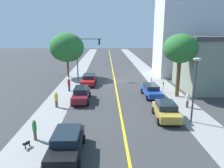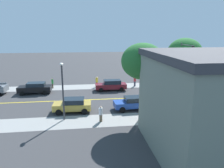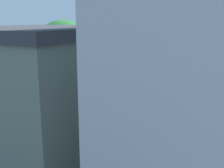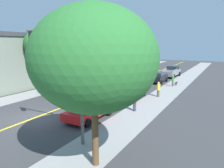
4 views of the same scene
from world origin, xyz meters
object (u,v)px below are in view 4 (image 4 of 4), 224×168
(maroon_sedan_right_curb, at_px, (131,91))
(pedestrian_yellow_shirt, at_px, (158,89))
(parking_meter, at_px, (39,87))
(traffic_light_mast, at_px, (65,65))
(black_sedan_right_curb, at_px, (158,77))
(grey_pickup_truck, at_px, (172,72))
(pedestrian_white_shirt, at_px, (65,79))
(gold_sedan_left_curb, at_px, (94,79))
(pedestrian_green_shirt, at_px, (173,80))
(street_tree_right_corner, at_px, (94,59))
(red_sedan_right_curb, at_px, (89,110))
(blue_sedan_left_curb, at_px, (62,87))
(small_dog, at_px, (176,83))
(street_tree_left_near, at_px, (40,44))
(pedestrian_red_shirt, at_px, (135,101))
(silver_sedan_left_curb, at_px, (130,69))
(street_lamp, at_px, (85,59))

(maroon_sedan_right_curb, height_order, pedestrian_yellow_shirt, pedestrian_yellow_shirt)
(parking_meter, distance_m, traffic_light_mast, 14.46)
(black_sedan_right_curb, bearing_deg, grey_pickup_truck, -3.34)
(grey_pickup_truck, distance_m, pedestrian_white_shirt, 19.40)
(gold_sedan_left_curb, distance_m, pedestrian_green_shirt, 11.43)
(black_sedan_right_curb, relative_size, pedestrian_green_shirt, 2.81)
(street_tree_right_corner, xyz_separation_m, pedestrian_yellow_shirt, (-1.37, 15.22, -4.32))
(gold_sedan_left_curb, distance_m, maroon_sedan_right_curb, 9.98)
(street_tree_right_corner, bearing_deg, pedestrian_green_shirt, 93.51)
(gold_sedan_left_curb, relative_size, maroon_sedan_right_curb, 0.90)
(black_sedan_right_curb, height_order, pedestrian_yellow_shirt, pedestrian_yellow_shirt)
(red_sedan_right_curb, height_order, blue_sedan_left_curb, red_sedan_right_curb)
(small_dog, bearing_deg, red_sedan_right_curb, -166.35)
(traffic_light_mast, relative_size, maroon_sedan_right_curb, 1.51)
(maroon_sedan_right_curb, relative_size, pedestrian_green_shirt, 2.87)
(red_sedan_right_curb, height_order, maroon_sedan_right_curb, maroon_sedan_right_curb)
(parking_meter, distance_m, grey_pickup_truck, 23.80)
(street_tree_left_near, relative_size, maroon_sedan_right_curb, 1.65)
(pedestrian_red_shirt, height_order, pedestrian_white_shirt, pedestrian_red_shirt)
(street_tree_left_near, xyz_separation_m, grey_pickup_truck, (11.83, 19.54, -4.91))
(black_sedan_right_curb, height_order, pedestrian_green_shirt, pedestrian_green_shirt)
(black_sedan_right_curb, xyz_separation_m, small_dog, (2.96, -0.96, -0.50))
(gold_sedan_left_curb, distance_m, silver_sedan_left_curb, 13.20)
(street_tree_right_corner, height_order, gold_sedan_left_curb, street_tree_right_corner)
(pedestrian_white_shirt, bearing_deg, street_tree_right_corner, -83.87)
(parking_meter, xyz_separation_m, grey_pickup_truck, (10.56, 21.33, 0.06))
(street_tree_right_corner, relative_size, grey_pickup_truck, 1.34)
(traffic_light_mast, distance_m, blue_sedan_left_curb, 14.24)
(street_tree_left_near, relative_size, pedestrian_white_shirt, 4.76)
(street_tree_left_near, xyz_separation_m, pedestrian_yellow_shirt, (14.15, 3.51, -4.98))
(street_lamp, xyz_separation_m, pedestrian_yellow_shirt, (12.92, -4.09, -2.73))
(pedestrian_yellow_shirt, distance_m, pedestrian_green_shirt, 6.95)
(pedestrian_white_shirt, bearing_deg, black_sedan_right_curb, -0.79)
(maroon_sedan_right_curb, height_order, pedestrian_red_shirt, pedestrian_red_shirt)
(street_tree_left_near, bearing_deg, pedestrian_yellow_shirt, 13.91)
(traffic_light_mast, xyz_separation_m, pedestrian_white_shirt, (-12.23, 14.14, -3.80))
(traffic_light_mast, xyz_separation_m, pedestrian_red_shirt, (1.39, 7.48, -3.71))
(street_lamp, distance_m, silver_sedan_left_curb, 12.92)
(blue_sedan_left_curb, distance_m, pedestrian_red_shirt, 10.95)
(pedestrian_green_shirt, bearing_deg, small_dog, 148.77)
(pedestrian_yellow_shirt, bearing_deg, traffic_light_mast, -86.12)
(street_lamp, height_order, pedestrian_red_shirt, street_lamp)
(grey_pickup_truck, height_order, pedestrian_yellow_shirt, grey_pickup_truck)
(silver_sedan_left_curb, relative_size, grey_pickup_truck, 0.82)
(maroon_sedan_right_curb, height_order, pedestrian_white_shirt, pedestrian_white_shirt)
(street_tree_left_near, relative_size, parking_meter, 5.64)
(black_sedan_right_curb, bearing_deg, silver_sedan_left_curb, 47.02)
(maroon_sedan_right_curb, xyz_separation_m, pedestrian_green_shirt, (2.42, 8.97, 0.04))
(pedestrian_white_shirt, height_order, pedestrian_green_shirt, pedestrian_green_shirt)
(traffic_light_mast, xyz_separation_m, street_lamp, (-11.23, 17.75, -1.03))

